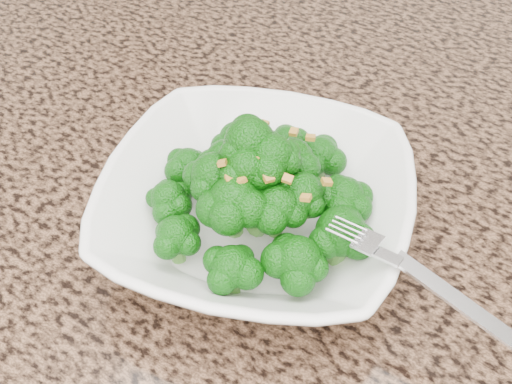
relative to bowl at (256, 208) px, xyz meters
The scene contains 5 objects.
granite_counter 0.09m from the bowl, 95.52° to the left, with size 1.64×1.04×0.03m, color brown.
bowl is the anchor object (origin of this frame).
broccoli_pile 0.07m from the bowl, ahead, with size 0.22×0.22×0.07m, color #0D5709, non-canonical shape.
garlic_topping 0.10m from the bowl, ahead, with size 0.13×0.13×0.01m, color #B9862D, non-canonical shape.
fork 0.13m from the bowl, ahead, with size 0.17×0.03×0.01m, color silver, non-canonical shape.
Camera 1 is at (0.21, -0.08, 1.32)m, focal length 45.00 mm.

